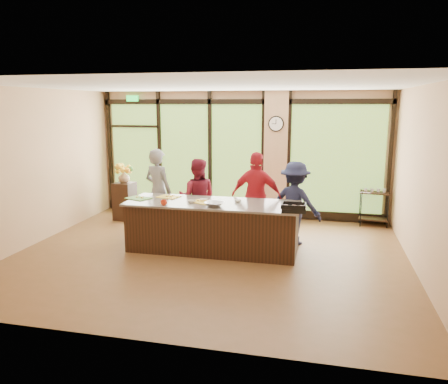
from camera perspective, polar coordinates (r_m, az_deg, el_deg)
The scene contains 25 objects.
floor at distance 8.01m, azimuth -1.98°, elevation -8.25°, with size 7.00×7.00×0.00m, color brown.
ceiling at distance 7.55m, azimuth -2.14°, elevation 13.74°, with size 7.00×7.00×0.00m, color white.
back_wall at distance 10.53m, azimuth 2.18°, elevation 4.89°, with size 7.00×7.00×0.00m, color tan.
left_wall at distance 9.18m, azimuth -23.71°, elevation 2.98°, with size 6.00×6.00×0.00m, color tan.
right_wall at distance 7.54m, azimuth 24.60°, elevation 1.27°, with size 6.00×6.00×0.00m, color tan.
window_wall at distance 10.47m, azimuth 3.01°, elevation 4.27°, with size 6.90×0.12×3.00m.
island_base at distance 8.15m, azimuth -1.46°, elevation -4.64°, with size 3.10×1.00×0.88m, color black.
countertop at distance 8.03m, azimuth -1.48°, elevation -1.49°, with size 3.20×1.10×0.04m, color slate.
wall_clock at distance 10.22m, azimuth 6.81°, elevation 8.84°, with size 0.36×0.04×0.36m.
cook_left at distance 9.22m, azimuth -8.57°, elevation 0.07°, with size 0.66×0.43×1.80m, color slate.
cook_midleft at distance 8.97m, azimuth -3.52°, elevation -0.74°, with size 0.79×0.61×1.62m, color maroon.
cook_midright at distance 8.65m, azimuth 4.29°, elevation -0.64°, with size 1.04×0.43×1.78m, color #AD1A26.
cook_right at distance 8.53m, azimuth 9.24°, elevation -1.48°, with size 1.05×0.60×1.62m, color #191D38.
roasting_pan at distance 7.42m, azimuth 9.07°, elevation -2.27°, with size 0.40×0.31×0.07m, color black.
mixing_bowl at distance 7.70m, azimuth -1.29°, elevation -1.60°, with size 0.32×0.32×0.08m, color silver.
cutting_board_left at distance 8.50m, azimuth -11.10°, elevation -0.80°, with size 0.43×0.33×0.01m, color #539435.
cutting_board_center at distance 8.53m, azimuth -7.24°, elevation -0.63°, with size 0.40×0.30×0.01m, color gold.
cutting_board_right at distance 8.04m, azimuth -2.76°, elevation -1.30°, with size 0.43×0.32×0.01m, color gold.
prep_bowl_near at distance 8.01m, azimuth -4.23°, elevation -1.23°, with size 0.15×0.15×0.05m, color silver.
prep_bowl_mid at distance 8.03m, azimuth 1.82°, elevation -1.20°, with size 0.13×0.13×0.04m, color silver.
prep_bowl_far at distance 8.16m, azimuth -2.68°, elevation -1.03°, with size 0.14×0.14×0.03m, color silver.
red_ramekin at distance 7.85m, azimuth -7.85°, elevation -1.39°, with size 0.12×0.12×0.10m, color red.
flower_stand at distance 10.58m, azimuth -12.81°, elevation -1.16°, with size 0.44×0.44×0.89m, color black.
flower_vase at distance 10.47m, azimuth -12.95°, elevation 1.96°, with size 0.27×0.27×0.28m, color #8E6F4D.
bar_cart at distance 10.33m, azimuth 19.02°, elevation -1.42°, with size 0.67×0.44×0.85m.
Camera 1 is at (1.96, -7.28, 2.69)m, focal length 35.00 mm.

